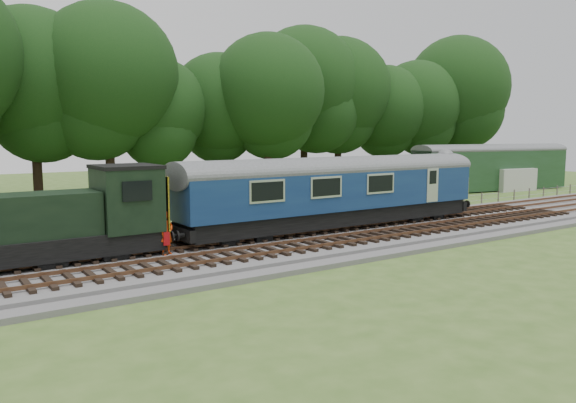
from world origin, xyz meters
TOP-DOWN VIEW (x-y plane):
  - ground at (0.00, 0.00)m, footprint 120.00×120.00m
  - ballast at (0.00, 0.00)m, footprint 70.00×7.00m
  - track_north at (0.00, 1.40)m, footprint 67.20×2.40m
  - track_south at (0.00, -1.60)m, footprint 67.20×2.40m
  - fence at (0.00, 4.50)m, footprint 64.00×0.12m
  - tree_line at (0.00, 22.00)m, footprint 70.00×8.00m
  - dmu_railcar at (1.66, 1.40)m, footprint 18.05×2.86m
  - shunter_loco at (-12.27, 1.40)m, footprint 8.91×2.60m
  - worker at (-8.28, 0.34)m, footprint 0.79×0.68m
  - parked_coach at (28.30, 11.23)m, footprint 16.85×5.39m
  - shed at (19.97, 11.39)m, footprint 3.81×3.81m
  - caravan at (29.88, 10.07)m, footprint 4.53×2.69m

SIDE VIEW (x-z plane):
  - ground at x=0.00m, z-range 0.00..0.00m
  - fence at x=0.00m, z-range -0.50..0.50m
  - tree_line at x=0.00m, z-range -9.00..9.00m
  - ballast at x=0.00m, z-range 0.00..0.35m
  - track_north at x=0.00m, z-range 0.31..0.52m
  - track_south at x=0.00m, z-range 0.31..0.52m
  - caravan at x=29.88m, z-range 0.00..2.09m
  - worker at x=-8.28m, z-range 0.35..2.18m
  - shed at x=19.97m, z-range 0.02..2.97m
  - shunter_loco at x=-12.27m, z-range 0.29..3.66m
  - parked_coach at x=28.30m, z-range 0.26..4.50m
  - dmu_railcar at x=1.66m, z-range 0.67..4.54m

